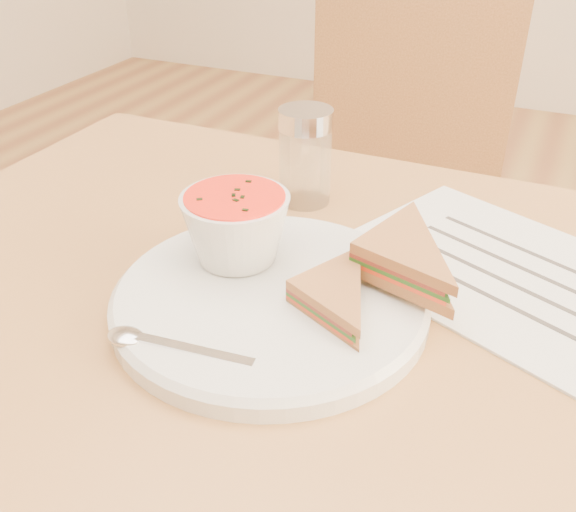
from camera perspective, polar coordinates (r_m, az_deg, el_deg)
The scene contains 8 objects.
chair_far at distance 1.33m, azimuth 8.77°, elevation 2.03°, with size 0.42×0.42×0.94m, color brown, non-canonical shape.
plate at distance 0.62m, azimuth -1.60°, elevation -3.97°, with size 0.31×0.31×0.02m, color silver, non-canonical shape.
soup_bowl at distance 0.65m, azimuth -4.63°, elevation 2.24°, with size 0.11×0.11×0.08m, color silver, non-canonical shape.
sandwich_half_a at distance 0.59m, azimuth -0.20°, elevation -3.34°, with size 0.10×0.10×0.03m, color #B1693E, non-canonical shape.
sandwich_half_b at distance 0.62m, azimuth 5.45°, elevation -0.22°, with size 0.11×0.11×0.04m, color #B1693E, non-canonical shape.
spoon at distance 0.55m, azimuth -9.60°, elevation -8.04°, with size 0.17×0.03×0.01m, color silver, non-canonical shape.
paper_menu at distance 0.71m, azimuth 18.71°, elevation -1.33°, with size 0.33×0.25×0.00m, color white, non-canonical shape.
condiment_shaker at distance 0.80m, azimuth 1.54°, elevation 8.82°, with size 0.07×0.07×0.12m, color silver, non-canonical shape.
Camera 1 is at (0.21, -0.50, 1.12)m, focal length 40.00 mm.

